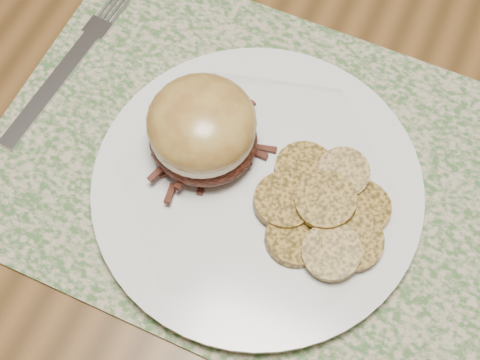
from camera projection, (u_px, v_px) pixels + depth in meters
name	position (u px, v px, depth m)	size (l,w,h in m)	color
dining_table	(470.00, 235.00, 0.64)	(1.50, 0.90, 0.75)	brown
placemat	(253.00, 166.00, 0.58)	(0.45, 0.33, 0.00)	#3E6031
dinner_plate	(257.00, 188.00, 0.56)	(0.26, 0.26, 0.02)	silver
pork_sandwich	(202.00, 129.00, 0.54)	(0.10, 0.10, 0.07)	black
roasted_potatoes	(324.00, 210.00, 0.53)	(0.12, 0.13, 0.03)	olive
fork	(69.00, 66.00, 0.62)	(0.03, 0.19, 0.00)	#BCBCC3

